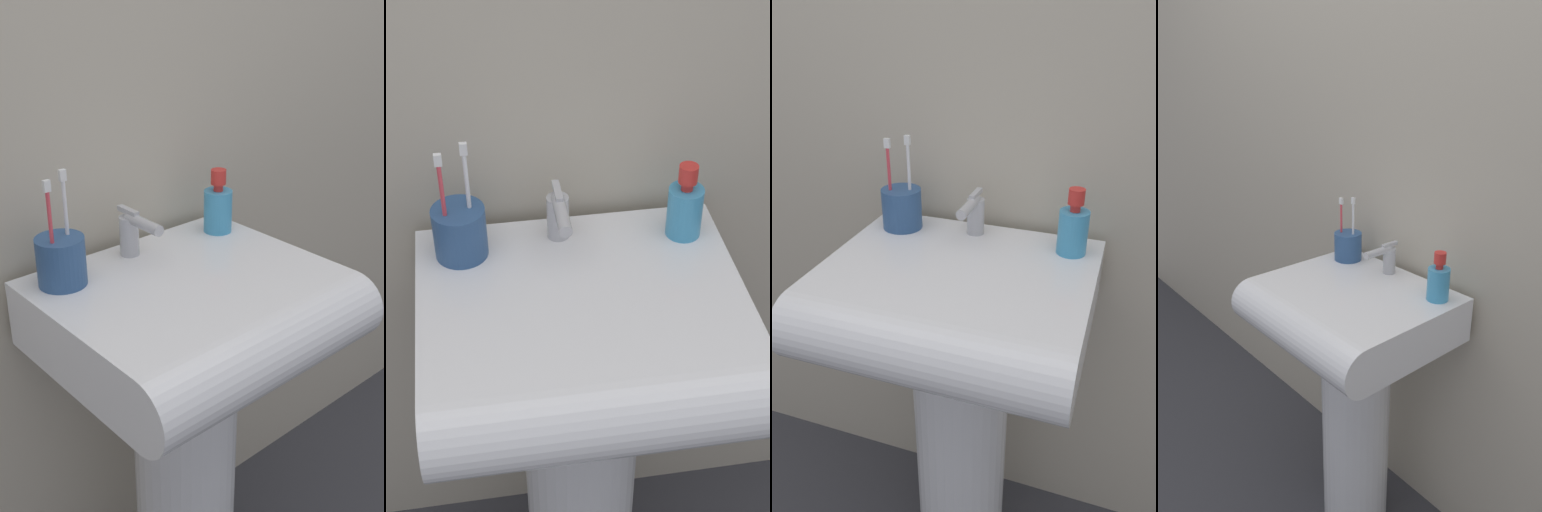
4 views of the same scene
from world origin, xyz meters
The scene contains 7 objects.
ground_plane centered at (0.00, 0.00, 0.00)m, with size 6.00×6.00×0.00m, color #38383D.
wall_back centered at (0.00, 0.24, 1.20)m, with size 5.00×0.05×2.40m, color #B7AD99.
sink_pedestal centered at (0.00, 0.00, 0.36)m, with size 0.21×0.21×0.72m, color white.
sink_basin centered at (0.00, -0.05, 0.78)m, with size 0.52×0.46×0.13m.
faucet centered at (-0.02, 0.13, 0.90)m, with size 0.04×0.12×0.10m.
toothbrush_cup centered at (-0.18, 0.12, 0.90)m, with size 0.09×0.09×0.21m.
soap_bottle centered at (0.20, 0.12, 0.90)m, with size 0.06×0.06×0.14m.
Camera 4 is at (0.96, -0.85, 1.46)m, focal length 35.00 mm.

